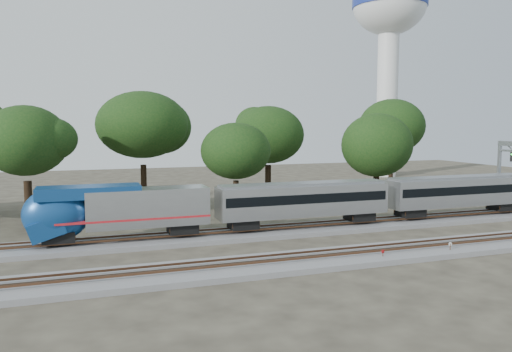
{
  "coord_description": "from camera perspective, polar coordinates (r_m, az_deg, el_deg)",
  "views": [
    {
      "loc": [
        -15.42,
        -35.99,
        10.02
      ],
      "look_at": [
        -1.13,
        5.0,
        5.51
      ],
      "focal_mm": 35.0,
      "sensor_mm": 36.0,
      "label": 1
    }
  ],
  "objects": [
    {
      "name": "tree_7",
      "position": [
        77.61,
        15.28,
        5.5
      ],
      "size": [
        9.9,
        9.9,
        13.95
      ],
      "color": "black",
      "rests_on": "ground"
    },
    {
      "name": "tree_3",
      "position": [
        58.91,
        -12.85,
        5.72
      ],
      "size": [
        10.13,
        10.13,
        14.28
      ],
      "color": "black",
      "rests_on": "ground"
    },
    {
      "name": "switch_stand_white",
      "position": [
        41.48,
        21.31,
        -7.55
      ],
      "size": [
        0.32,
        0.06,
        1.01
      ],
      "rotation": [
        0.0,
        0.0,
        0.04
      ],
      "color": "#512D19",
      "rests_on": "ground"
    },
    {
      "name": "switch_lever",
      "position": [
        37.77,
        14.49,
        -9.41
      ],
      "size": [
        0.58,
        0.47,
        0.3
      ],
      "primitive_type": "cube",
      "rotation": [
        0.0,
        0.0,
        -0.39
      ],
      "color": "#512D19",
      "rests_on": "ground"
    },
    {
      "name": "tree_6",
      "position": [
        63.84,
        13.67,
        3.43
      ],
      "size": [
        7.57,
        7.57,
        10.67
      ],
      "color": "black",
      "rests_on": "ground"
    },
    {
      "name": "ground",
      "position": [
        40.41,
        3.9,
        -8.44
      ],
      "size": [
        160.0,
        160.0,
        0.0
      ],
      "primitive_type": "plane",
      "color": "#383328",
      "rests_on": "ground"
    },
    {
      "name": "tree_5",
      "position": [
        65.71,
        1.4,
        4.71
      ],
      "size": [
        8.78,
        8.78,
        12.38
      ],
      "color": "black",
      "rests_on": "ground"
    },
    {
      "name": "tree_2",
      "position": [
        52.78,
        -24.83,
        3.67
      ],
      "size": [
        8.6,
        8.6,
        12.13
      ],
      "color": "black",
      "rests_on": "ground"
    },
    {
      "name": "tree_4",
      "position": [
        54.8,
        -2.32,
        2.85
      ],
      "size": [
        7.23,
        7.23,
        10.19
      ],
      "color": "black",
      "rests_on": "ground"
    },
    {
      "name": "track_near",
      "position": [
        36.84,
        6.37,
        -9.56
      ],
      "size": [
        160.0,
        5.0,
        0.73
      ],
      "color": "slate",
      "rests_on": "ground"
    },
    {
      "name": "switch_stand_red",
      "position": [
        38.05,
        14.3,
        -8.64
      ],
      "size": [
        0.28,
        0.1,
        0.9
      ],
      "rotation": [
        0.0,
        0.0,
        0.27
      ],
      "color": "#512D19",
      "rests_on": "ground"
    },
    {
      "name": "water_tower",
      "position": [
        101.08,
        14.97,
        16.24
      ],
      "size": [
        13.88,
        13.88,
        38.41
      ],
      "color": "silver",
      "rests_on": "ground"
    },
    {
      "name": "track_far",
      "position": [
        45.79,
        0.93,
        -6.45
      ],
      "size": [
        160.0,
        5.0,
        0.73
      ],
      "color": "slate",
      "rests_on": "ground"
    }
  ]
}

